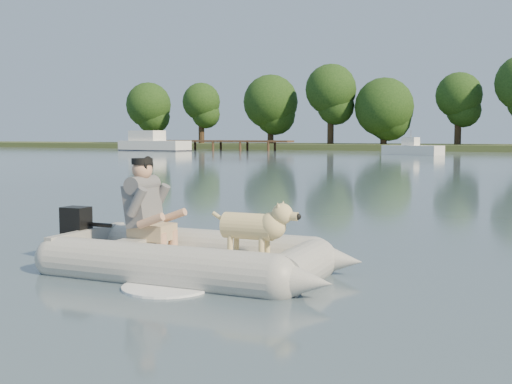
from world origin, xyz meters
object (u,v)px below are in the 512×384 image
at_px(man, 144,202).
at_px(dog, 249,231).
at_px(dock, 208,145).
at_px(dinghy, 194,221).
at_px(cabin_cruiser, 154,141).
at_px(motorboat, 413,143).

relative_size(man, dog, 1.16).
height_order(dock, dinghy, dinghy).
xyz_separation_m(cabin_cruiser, motorboat, (25.83, -2.85, -0.07)).
distance_m(dog, cabin_cruiser, 57.74).
relative_size(dock, man, 16.22).
xyz_separation_m(dock, man, (25.91, -52.21, 0.28)).
relative_size(dinghy, dog, 4.71).
relative_size(dock, cabin_cruiser, 2.34).
bearing_deg(cabin_cruiser, man, -50.31).
bearing_deg(dock, dog, -62.41).
xyz_separation_m(dinghy, dog, (0.67, 0.05, -0.08)).
xyz_separation_m(dog, cabin_cruiser, (-31.39, 48.46, 0.47)).
height_order(cabin_cruiser, motorboat, cabin_cruiser).
bearing_deg(man, cabin_cruiser, 122.43).
bearing_deg(dock, dinghy, -63.00).
bearing_deg(motorboat, dinghy, -63.64).
distance_m(man, dog, 1.41).
relative_size(dock, motorboat, 3.70).
bearing_deg(cabin_cruiser, motorboat, 1.63).
bearing_deg(dinghy, motorboat, 96.77).
height_order(dinghy, cabin_cruiser, cabin_cruiser).
xyz_separation_m(man, cabin_cruiser, (-30.00, 48.44, 0.21)).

